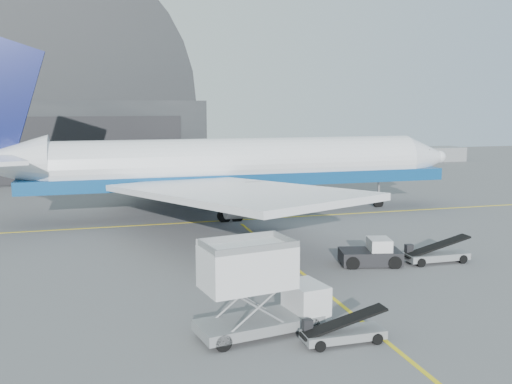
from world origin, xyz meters
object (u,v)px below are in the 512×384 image
object	(u,v)px
airliner	(222,166)
belt_loader_b	(436,255)
pushback_tug	(372,254)
belt_loader_a	(342,332)
catering_truck	(258,289)

from	to	relation	value
airliner	belt_loader_b	bearing A→B (deg)	-63.04
pushback_tug	belt_loader_a	world-z (taller)	pushback_tug
catering_truck	belt_loader_a	bearing A→B (deg)	-40.03
airliner	belt_loader_a	size ratio (longest dim) A/B	12.14
pushback_tug	belt_loader_b	world-z (taller)	pushback_tug
airliner	belt_loader_b	world-z (taller)	airliner
airliner	pushback_tug	distance (m)	22.42
airliner	catering_truck	world-z (taller)	airliner
belt_loader_a	belt_loader_b	world-z (taller)	belt_loader_b
airliner	pushback_tug	size ratio (longest dim) A/B	11.21
catering_truck	airliner	bearing A→B (deg)	70.79
belt_loader_a	catering_truck	bearing A→B (deg)	149.59
catering_truck	belt_loader_a	size ratio (longest dim) A/B	1.62
pushback_tug	catering_truck	bearing A→B (deg)	-125.74
catering_truck	pushback_tug	xyz separation A→B (m)	(11.34, 9.88, -1.59)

